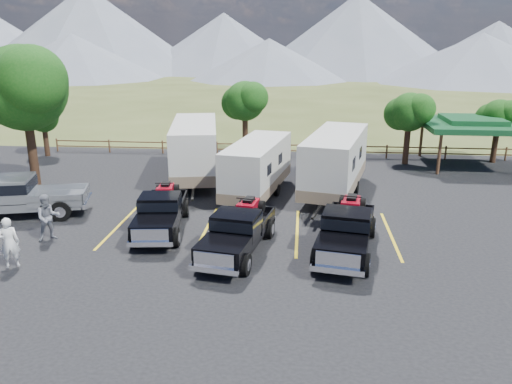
# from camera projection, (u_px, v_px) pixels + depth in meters

# --- Properties ---
(ground) EXTENTS (320.00, 320.00, 0.00)m
(ground) POSITION_uv_depth(u_px,v_px,m) (240.00, 272.00, 18.07)
(ground) COLOR #404B1F
(ground) RESTS_ON ground
(asphalt_lot) EXTENTS (44.00, 34.00, 0.04)m
(asphalt_lot) POSITION_uv_depth(u_px,v_px,m) (249.00, 240.00, 20.91)
(asphalt_lot) COLOR black
(asphalt_lot) RESTS_ON ground
(stall_lines) EXTENTS (12.12, 5.50, 0.01)m
(stall_lines) POSITION_uv_depth(u_px,v_px,m) (251.00, 230.00, 21.86)
(stall_lines) COLOR yellow
(stall_lines) RESTS_ON asphalt_lot
(tree_big_nw) EXTENTS (5.54, 5.18, 7.84)m
(tree_big_nw) POSITION_uv_depth(u_px,v_px,m) (23.00, 88.00, 26.12)
(tree_big_nw) COLOR black
(tree_big_nw) RESTS_ON ground
(tree_ne_a) EXTENTS (3.11, 2.92, 4.76)m
(tree_ne_a) POSITION_uv_depth(u_px,v_px,m) (409.00, 112.00, 32.40)
(tree_ne_a) COLOR black
(tree_ne_a) RESTS_ON ground
(tree_ne_b) EXTENTS (2.77, 2.59, 4.27)m
(tree_ne_b) POSITION_uv_depth(u_px,v_px,m) (498.00, 117.00, 32.92)
(tree_ne_b) COLOR black
(tree_ne_b) RESTS_ON ground
(tree_north) EXTENTS (3.46, 3.24, 5.25)m
(tree_north) POSITION_uv_depth(u_px,v_px,m) (245.00, 101.00, 35.19)
(tree_north) COLOR black
(tree_north) RESTS_ON ground
(tree_nw_small) EXTENTS (2.59, 2.43, 3.85)m
(tree_nw_small) POSITION_uv_depth(u_px,v_px,m) (43.00, 117.00, 34.86)
(tree_nw_small) COLOR black
(tree_nw_small) RESTS_ON ground
(rail_fence) EXTENTS (36.12, 0.12, 1.00)m
(rail_fence) POSITION_uv_depth(u_px,v_px,m) (301.00, 149.00, 35.30)
(rail_fence) COLOR brown
(rail_fence) RESTS_ON ground
(pavilion) EXTENTS (6.20, 6.20, 3.22)m
(pavilion) POSITION_uv_depth(u_px,v_px,m) (472.00, 124.00, 32.23)
(pavilion) COLOR brown
(pavilion) RESTS_ON ground
(mountain_range) EXTENTS (209.00, 71.00, 20.00)m
(mountain_range) POSITION_uv_depth(u_px,v_px,m) (264.00, 39.00, 117.19)
(mountain_range) COLOR slate
(mountain_range) RESTS_ON ground
(rig_left) EXTENTS (2.44, 5.69, 1.84)m
(rig_left) POSITION_uv_depth(u_px,v_px,m) (161.00, 211.00, 21.69)
(rig_left) COLOR black
(rig_left) RESTS_ON asphalt_lot
(rig_center) EXTENTS (2.71, 5.80, 1.86)m
(rig_center) POSITION_uv_depth(u_px,v_px,m) (238.00, 230.00, 19.46)
(rig_center) COLOR black
(rig_center) RESTS_ON asphalt_lot
(rig_right) EXTENTS (2.87, 6.06, 1.94)m
(rig_right) POSITION_uv_depth(u_px,v_px,m) (347.00, 229.00, 19.48)
(rig_right) COLOR black
(rig_right) RESTS_ON asphalt_lot
(trailer_left) EXTENTS (3.87, 9.73, 3.37)m
(trailer_left) POSITION_uv_depth(u_px,v_px,m) (195.00, 150.00, 29.34)
(trailer_left) COLOR white
(trailer_left) RESTS_ON asphalt_lot
(trailer_center) EXTENTS (3.35, 8.42, 2.91)m
(trailer_center) POSITION_uv_depth(u_px,v_px,m) (257.00, 168.00, 26.23)
(trailer_center) COLOR white
(trailer_center) RESTS_ON asphalt_lot
(trailer_right) EXTENTS (4.08, 9.45, 3.28)m
(trailer_right) POSITION_uv_depth(u_px,v_px,m) (335.00, 163.00, 26.56)
(trailer_right) COLOR white
(trailer_right) RESTS_ON asphalt_lot
(pickup_silver) EXTENTS (6.68, 3.58, 1.91)m
(pickup_silver) POSITION_uv_depth(u_px,v_px,m) (19.00, 196.00, 23.33)
(pickup_silver) COLOR gray
(pickup_silver) RESTS_ON asphalt_lot
(person_a) EXTENTS (0.83, 0.73, 1.92)m
(person_a) POSITION_uv_depth(u_px,v_px,m) (9.00, 243.00, 18.11)
(person_a) COLOR white
(person_a) RESTS_ON asphalt_lot
(person_b) EXTENTS (1.21, 1.16, 1.96)m
(person_b) POSITION_uv_depth(u_px,v_px,m) (48.00, 217.00, 20.58)
(person_b) COLOR gray
(person_b) RESTS_ON asphalt_lot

